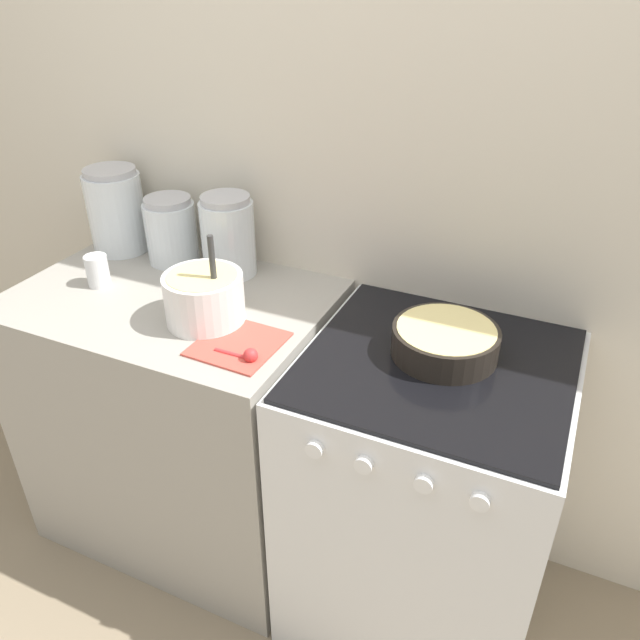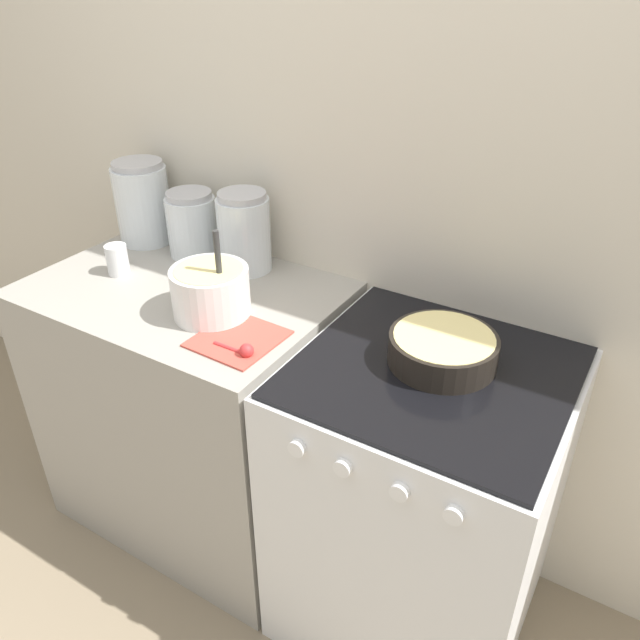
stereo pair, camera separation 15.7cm
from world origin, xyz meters
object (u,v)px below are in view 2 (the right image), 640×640
at_px(baking_pan, 443,349).
at_px(storage_jar_middle, 192,228).
at_px(storage_jar_left, 144,208).
at_px(storage_jar_right, 244,237).
at_px(tin_can, 117,260).
at_px(mixing_bowl, 210,289).
at_px(stove, 419,503).

relative_size(baking_pan, storage_jar_middle, 1.25).
relative_size(storage_jar_left, storage_jar_right, 1.11).
bearing_deg(tin_can, mixing_bowl, -5.95).
xyz_separation_m(mixing_bowl, tin_can, (-0.40, 0.04, -0.03)).
xyz_separation_m(storage_jar_middle, storage_jar_right, (0.21, 0.00, 0.02)).
height_order(storage_jar_left, tin_can, storage_jar_left).
bearing_deg(stove, storage_jar_middle, 167.41).
bearing_deg(mixing_bowl, storage_jar_middle, 137.70).
relative_size(mixing_bowl, tin_can, 2.70).
bearing_deg(storage_jar_middle, mixing_bowl, -42.30).
bearing_deg(stove, tin_can, -178.47).
relative_size(storage_jar_left, storage_jar_middle, 1.30).
bearing_deg(storage_jar_left, stove, -10.31).
bearing_deg(storage_jar_middle, storage_jar_right, 0.00).
bearing_deg(baking_pan, stove, -94.26).
distance_m(stove, tin_can, 1.13).
distance_m(storage_jar_middle, storage_jar_right, 0.21).
relative_size(baking_pan, tin_can, 2.77).
xyz_separation_m(stove, storage_jar_middle, (-0.92, 0.20, 0.54)).
bearing_deg(storage_jar_middle, storage_jar_left, 180.00).
relative_size(mixing_bowl, baking_pan, 0.97).
bearing_deg(baking_pan, storage_jar_middle, 169.64).
bearing_deg(baking_pan, tin_can, -176.43).
xyz_separation_m(storage_jar_left, storage_jar_right, (0.42, 0.00, -0.01)).
distance_m(baking_pan, storage_jar_middle, 0.94).
bearing_deg(tin_can, storage_jar_left, 115.04).
relative_size(storage_jar_middle, storage_jar_right, 0.85).
bearing_deg(storage_jar_middle, tin_can, -113.37).
xyz_separation_m(baking_pan, tin_can, (-1.02, -0.06, 0.01)).
bearing_deg(tin_can, storage_jar_middle, 66.63).
height_order(storage_jar_right, tin_can, storage_jar_right).
distance_m(storage_jar_left, storage_jar_right, 0.42).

